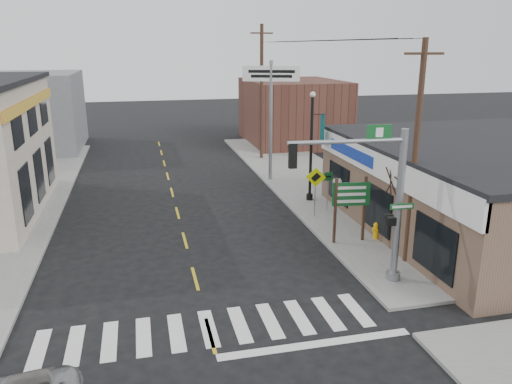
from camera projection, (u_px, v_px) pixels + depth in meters
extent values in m
plane|color=black|center=(210.00, 335.00, 15.31)|extent=(140.00, 140.00, 0.00)
cube|color=slate|center=(330.00, 195.00, 29.42)|extent=(6.00, 38.00, 0.13)
cube|color=gold|center=(185.00, 240.00, 22.77)|extent=(0.12, 56.00, 0.01)
cube|color=silver|center=(208.00, 328.00, 15.68)|extent=(11.00, 2.20, 0.01)
cube|color=brown|center=(495.00, 190.00, 23.56)|extent=(12.00, 14.00, 4.00)
cube|color=#533026|center=(293.00, 112.00, 45.18)|extent=(8.00, 10.00, 5.60)
cube|color=slate|center=(24.00, 112.00, 41.84)|extent=(9.00, 10.00, 6.40)
cylinder|color=gray|center=(399.00, 207.00, 17.93)|extent=(0.26, 0.26, 5.67)
cylinder|color=gray|center=(348.00, 142.00, 16.78)|extent=(4.16, 0.15, 0.15)
cube|color=black|center=(295.00, 157.00, 16.48)|extent=(0.26, 0.21, 0.85)
cube|color=#114E21|center=(402.00, 206.00, 17.70)|extent=(0.90, 0.04, 0.21)
cube|color=#114E21|center=(380.00, 133.00, 16.95)|extent=(0.90, 0.05, 0.52)
cube|color=black|center=(392.00, 222.00, 17.98)|extent=(0.30, 0.25, 0.30)
cube|color=#432C1F|center=(335.00, 211.00, 21.79)|extent=(0.11, 0.11, 2.95)
cube|color=#432C1F|center=(364.00, 209.00, 22.10)|extent=(0.11, 0.11, 2.95)
cube|color=#05550F|center=(351.00, 194.00, 21.68)|extent=(1.69, 0.05, 1.05)
cylinder|color=#F1AB09|center=(376.00, 232.00, 22.56)|extent=(0.22, 0.22, 0.62)
sphere|color=#F1AB09|center=(376.00, 225.00, 22.46)|extent=(0.24, 0.24, 0.24)
cylinder|color=gray|center=(315.00, 194.00, 25.28)|extent=(0.06, 0.06, 2.36)
cube|color=#C3CE00|center=(316.00, 177.00, 25.00)|extent=(1.00, 0.03, 1.00)
cylinder|color=black|center=(311.00, 149.00, 27.55)|extent=(0.16, 0.16, 5.84)
sphere|color=silver|center=(313.00, 95.00, 26.71)|extent=(0.31, 0.31, 0.31)
cube|color=#0A474B|center=(322.00, 129.00, 27.37)|extent=(0.02, 0.62, 1.57)
cylinder|color=gray|center=(271.00, 121.00, 31.73)|extent=(0.22, 0.22, 7.56)
cube|color=white|center=(271.00, 74.00, 30.89)|extent=(3.56, 0.18, 0.95)
cylinder|color=black|center=(399.00, 219.00, 20.98)|extent=(0.18, 0.18, 2.85)
ellipsoid|color=#1F3B19|center=(438.00, 241.00, 21.21)|extent=(1.20, 1.20, 0.90)
ellipsoid|color=black|center=(389.00, 202.00, 26.54)|extent=(1.17, 1.17, 0.87)
cylinder|color=#4A3323|center=(415.00, 156.00, 19.10)|extent=(0.23, 0.23, 8.71)
cube|color=#4A3323|center=(424.00, 54.00, 18.04)|extent=(1.51, 0.09, 0.09)
cylinder|color=#46281C|center=(262.00, 93.00, 37.62)|extent=(0.26, 0.26, 9.95)
cube|color=#46281C|center=(262.00, 33.00, 36.40)|extent=(1.73, 0.11, 0.11)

